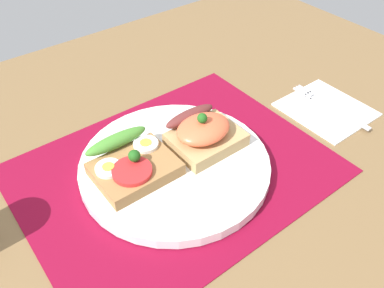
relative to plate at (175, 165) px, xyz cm
name	(u,v)px	position (x,y,z in cm)	size (l,w,h in cm)	color
ground_plane	(175,178)	(0.00, 0.00, -2.66)	(120.00, 90.00, 3.20)	brown
placemat	(175,170)	(0.00, 0.00, -0.91)	(41.43, 32.40, 0.30)	maroon
plate	(175,165)	(0.00, 0.00, 0.00)	(26.21, 26.21, 1.52)	white
sandwich_egg_tomato	(131,163)	(-5.60, 1.93, 2.16)	(10.45, 9.69, 4.02)	olive
sandwich_salmon	(204,133)	(5.28, 0.20, 2.90)	(9.76, 9.21, 5.91)	tan
napkin	(326,109)	(28.12, -3.89, -0.76)	(12.27, 13.16, 0.60)	white
fork	(328,105)	(28.53, -3.82, -0.30)	(1.62, 14.91, 0.32)	#B7B7BC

